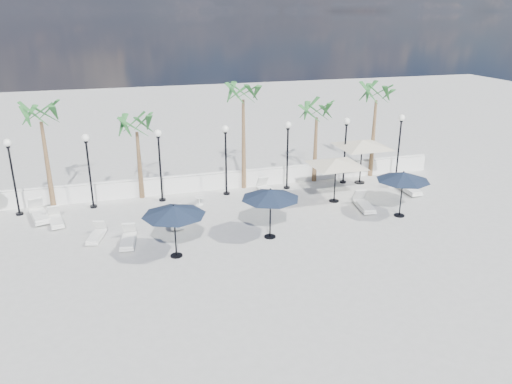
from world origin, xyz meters
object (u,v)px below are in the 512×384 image
object	(u,v)px
lounger_2	(56,220)
lounger_7	(408,188)
parasol_cream_sq_b	(363,140)
lounger_3	(128,239)
parasol_navy_mid	(270,194)
lounger_4	(177,219)
parasol_cream_sq_a	(336,159)
lounger_6	(267,190)
lounger_5	(364,205)
parasol_navy_left	(174,211)
lounger_0	(39,214)
lounger_1	(96,235)
parasol_navy_right	(403,177)

from	to	relation	value
lounger_2	lounger_7	world-z (taller)	lounger_7
lounger_7	parasol_cream_sq_b	distance (m)	3.68
lounger_3	parasol_navy_mid	size ratio (longest dim) A/B	0.73
lounger_3	lounger_4	distance (m)	2.81
parasol_navy_mid	parasol_cream_sq_a	world-z (taller)	parasol_cream_sq_a
lounger_7	parasol_cream_sq_b	bearing A→B (deg)	130.99
lounger_6	parasol_cream_sq_b	distance (m)	6.21
lounger_6	parasol_cream_sq_b	size ratio (longest dim) A/B	0.35
lounger_5	parasol_navy_mid	world-z (taller)	parasol_navy_mid
lounger_5	parasol_cream_sq_a	bearing A→B (deg)	133.30
lounger_4	parasol_navy_left	bearing A→B (deg)	-93.38
lounger_5	lounger_6	world-z (taller)	lounger_5
lounger_0	lounger_6	world-z (taller)	lounger_0
lounger_1	parasol_cream_sq_a	bearing A→B (deg)	21.45
lounger_7	parasol_navy_mid	distance (m)	9.93
lounger_2	lounger_4	xyz separation A→B (m)	(5.48, -1.56, 0.01)
lounger_1	lounger_5	world-z (taller)	lounger_5
lounger_6	parasol_navy_right	xyz separation A→B (m)	(5.29, -4.79, 1.79)
lounger_6	lounger_7	bearing A→B (deg)	-19.52
lounger_7	lounger_6	bearing A→B (deg)	166.95
lounger_4	parasol_navy_mid	bearing A→B (deg)	-30.17
lounger_1	lounger_3	xyz separation A→B (m)	(1.32, -0.90, 0.02)
parasol_navy_mid	parasol_cream_sq_a	size ratio (longest dim) A/B	0.50
lounger_2	parasol_cream_sq_b	world-z (taller)	parasol_cream_sq_b
lounger_4	parasol_cream_sq_a	distance (m)	8.68
lounger_4	lounger_6	world-z (taller)	lounger_6
parasol_navy_right	lounger_5	bearing A→B (deg)	134.05
lounger_6	parasol_cream_sq_b	world-z (taller)	parasol_cream_sq_b
lounger_3	lounger_7	distance (m)	15.43
lounger_2	parasol_navy_right	xyz separation A→B (m)	(16.12, -3.62, 1.81)
parasol_navy_left	parasol_navy_mid	bearing A→B (deg)	9.03
lounger_0	parasol_navy_left	size ratio (longest dim) A/B	0.87
lounger_0	lounger_1	xyz separation A→B (m)	(2.67, -3.11, -0.07)
parasol_cream_sq_a	parasol_cream_sq_b	world-z (taller)	parasol_cream_sq_b
parasol_navy_right	parasol_cream_sq_a	size ratio (longest dim) A/B	0.50
parasol_navy_mid	parasol_cream_sq_b	size ratio (longest dim) A/B	0.47
lounger_0	lounger_3	distance (m)	5.66
lounger_1	lounger_2	size ratio (longest dim) A/B	0.93
parasol_navy_left	lounger_3	bearing A→B (deg)	137.46
lounger_4	parasol_navy_right	world-z (taller)	parasol_navy_right
lounger_0	parasol_cream_sq_a	bearing A→B (deg)	-22.16
lounger_0	lounger_3	bearing A→B (deg)	-60.61
lounger_5	parasol_cream_sq_a	size ratio (longest dim) A/B	0.40
lounger_0	lounger_5	bearing A→B (deg)	-26.84
lounger_4	lounger_6	xyz separation A→B (m)	(5.35, 2.73, 0.01)
lounger_0	parasol_cream_sq_b	size ratio (longest dim) A/B	0.40
parasol_cream_sq_a	parasol_cream_sq_b	bearing A→B (deg)	41.04
lounger_4	lounger_5	size ratio (longest dim) A/B	0.94
lounger_3	parasol_cream_sq_a	xyz separation A→B (m)	(10.69, 2.27, 2.10)
parasol_navy_right	parasol_cream_sq_a	distance (m)	3.54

